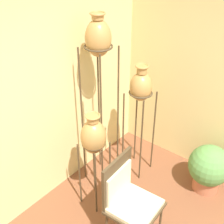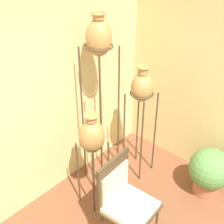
{
  "view_description": "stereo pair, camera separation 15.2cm",
  "coord_description": "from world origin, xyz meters",
  "px_view_note": "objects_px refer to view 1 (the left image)",
  "views": [
    {
      "loc": [
        -1.26,
        -0.31,
        2.91
      ],
      "look_at": [
        1.05,
        1.56,
        1.05
      ],
      "focal_mm": 50.0,
      "sensor_mm": 36.0,
      "label": 1
    },
    {
      "loc": [
        -1.17,
        -0.43,
        2.91
      ],
      "look_at": [
        1.05,
        1.56,
        1.05
      ],
      "focal_mm": 50.0,
      "sensor_mm": 36.0,
      "label": 2
    }
  ],
  "objects_px": {
    "potted_plant": "(209,168)",
    "vase_stand_tall": "(98,45)",
    "vase_stand_medium": "(141,89)",
    "vase_stand_short": "(93,138)",
    "chair": "(128,197)"
  },
  "relations": [
    {
      "from": "vase_stand_tall",
      "to": "potted_plant",
      "type": "distance_m",
      "value": 1.98
    },
    {
      "from": "vase_stand_medium",
      "to": "potted_plant",
      "type": "distance_m",
      "value": 1.27
    },
    {
      "from": "vase_stand_tall",
      "to": "potted_plant",
      "type": "relative_size",
      "value": 3.4
    },
    {
      "from": "vase_stand_medium",
      "to": "chair",
      "type": "bearing_deg",
      "value": -150.55
    },
    {
      "from": "vase_stand_short",
      "to": "potted_plant",
      "type": "height_order",
      "value": "vase_stand_short"
    },
    {
      "from": "vase_stand_tall",
      "to": "vase_stand_short",
      "type": "bearing_deg",
      "value": -148.45
    },
    {
      "from": "vase_stand_medium",
      "to": "potted_plant",
      "type": "height_order",
      "value": "vase_stand_medium"
    },
    {
      "from": "potted_plant",
      "to": "chair",
      "type": "bearing_deg",
      "value": 162.95
    },
    {
      "from": "vase_stand_medium",
      "to": "chair",
      "type": "height_order",
      "value": "vase_stand_medium"
    },
    {
      "from": "vase_stand_tall",
      "to": "vase_stand_short",
      "type": "xyz_separation_m",
      "value": [
        -0.37,
        -0.23,
        -0.86
      ]
    },
    {
      "from": "potted_plant",
      "to": "vase_stand_tall",
      "type": "bearing_deg",
      "value": 119.13
    },
    {
      "from": "vase_stand_medium",
      "to": "vase_stand_short",
      "type": "height_order",
      "value": "vase_stand_medium"
    },
    {
      "from": "vase_stand_short",
      "to": "chair",
      "type": "bearing_deg",
      "value": -104.79
    },
    {
      "from": "vase_stand_tall",
      "to": "chair",
      "type": "xyz_separation_m",
      "value": [
        -0.52,
        -0.81,
        -1.22
      ]
    },
    {
      "from": "vase_stand_medium",
      "to": "chair",
      "type": "relative_size",
      "value": 1.52
    }
  ]
}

